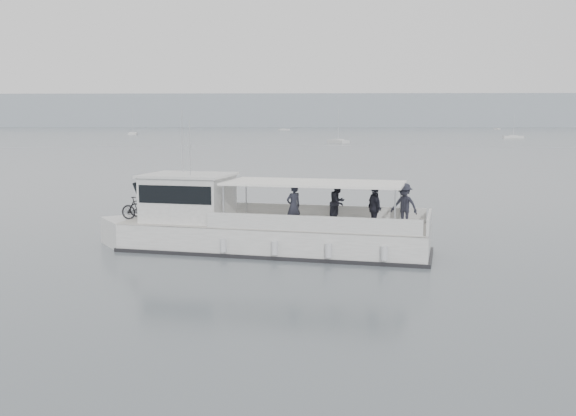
{
  "coord_description": "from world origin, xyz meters",
  "views": [
    {
      "loc": [
        0.7,
        -23.52,
        4.71
      ],
      "look_at": [
        -0.01,
        -0.51,
        1.6
      ],
      "focal_mm": 40.0,
      "sensor_mm": 36.0,
      "label": 1
    }
  ],
  "objects": [
    {
      "name": "ground",
      "position": [
        0.0,
        0.0,
        0.0
      ],
      "size": [
        1400.0,
        1400.0,
        0.0
      ],
      "primitive_type": "plane",
      "color": "#535B61",
      "rests_on": "ground"
    },
    {
      "name": "headland",
      "position": [
        0.0,
        560.0,
        14.0
      ],
      "size": [
        1400.0,
        90.0,
        28.0
      ],
      "primitive_type": "cube",
      "color": "#939EA8",
      "rests_on": "ground"
    },
    {
      "name": "tour_boat",
      "position": [
        -1.59,
        -0.27,
        0.87
      ],
      "size": [
        12.74,
        5.42,
        5.32
      ],
      "rotation": [
        0.0,
        0.0,
        -0.22
      ],
      "color": "white",
      "rests_on": "ground"
    },
    {
      "name": "moored_fleet",
      "position": [
        -23.91,
        199.82,
        0.36
      ],
      "size": [
        459.94,
        342.48,
        10.29
      ],
      "color": "white",
      "rests_on": "ground"
    }
  ]
}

